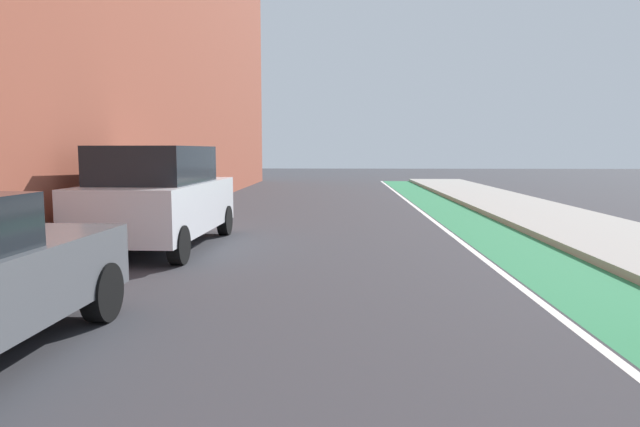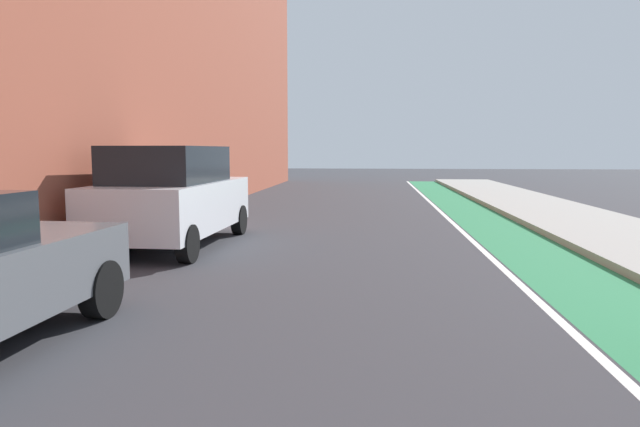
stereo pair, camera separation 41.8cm
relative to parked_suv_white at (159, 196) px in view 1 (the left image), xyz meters
The scene contains 5 objects.
ground_plane 3.56m from the parked_suv_white, 10.81° to the left, with size 95.41×95.41×0.00m, color #38383D.
bike_lane_paint 7.50m from the parked_suv_white, 20.80° to the left, with size 1.60×43.37×0.00m, color #2D8451.
lane_divider_stripe 6.68m from the parked_suv_white, 23.58° to the left, with size 0.12×43.37×0.00m, color white.
sidewalk_right 9.72m from the parked_suv_white, 15.83° to the left, with size 3.12×43.37×0.14m, color #A8A59E.
parked_suv_white is the anchor object (origin of this frame).
Camera 1 is at (0.18, 6.17, 1.90)m, focal length 31.86 mm.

